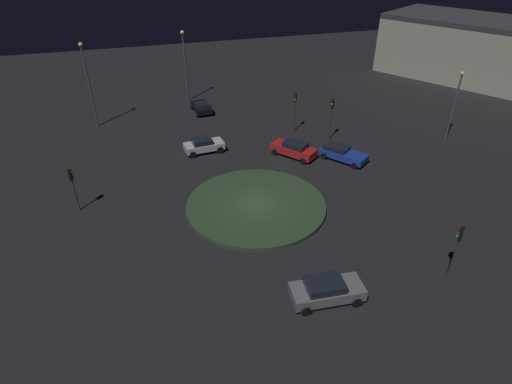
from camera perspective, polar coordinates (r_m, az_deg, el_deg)
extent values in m
plane|color=black|center=(35.17, 0.00, -1.98)|extent=(116.75, 116.75, 0.00)
cylinder|color=#2D4228|center=(35.08, 0.00, -1.76)|extent=(11.50, 11.50, 0.32)
cube|color=silver|center=(43.81, -6.97, 6.15)|extent=(4.08, 2.13, 0.66)
cube|color=black|center=(43.52, -7.27, 6.78)|extent=(2.04, 1.74, 0.50)
cylinder|color=black|center=(45.06, -5.51, 6.55)|extent=(0.71, 0.28, 0.70)
cylinder|color=black|center=(43.52, -4.81, 5.61)|extent=(0.71, 0.28, 0.70)
cylinder|color=black|center=(44.45, -9.02, 5.91)|extent=(0.71, 0.28, 0.70)
cylinder|color=black|center=(42.88, -8.43, 4.93)|extent=(0.71, 0.28, 0.70)
cube|color=#1E38A5|center=(42.72, 11.65, 4.93)|extent=(4.14, 4.78, 0.63)
cube|color=black|center=(42.81, 10.74, 5.88)|extent=(2.69, 2.86, 0.42)
cylinder|color=black|center=(43.04, 14.10, 4.34)|extent=(0.55, 0.66, 0.65)
cylinder|color=black|center=(41.52, 12.99, 3.42)|extent=(0.55, 0.66, 0.65)
cylinder|color=black|center=(44.24, 10.29, 5.61)|extent=(0.55, 0.66, 0.65)
cylinder|color=black|center=(42.77, 9.09, 4.76)|extent=(0.55, 0.66, 0.65)
cube|color=black|center=(53.92, -7.30, 11.17)|extent=(2.06, 3.92, 0.62)
cube|color=black|center=(53.03, -7.12, 11.46)|extent=(1.70, 1.81, 0.49)
cylinder|color=black|center=(55.10, -8.57, 11.20)|extent=(0.26, 0.64, 0.62)
cylinder|color=black|center=(55.47, -6.72, 11.48)|extent=(0.26, 0.64, 0.62)
cylinder|color=black|center=(52.60, -7.86, 10.22)|extent=(0.26, 0.64, 0.62)
cylinder|color=black|center=(53.00, -5.94, 10.52)|extent=(0.26, 0.64, 0.62)
cube|color=slate|center=(27.17, 9.46, -12.98)|extent=(4.63, 2.24, 0.72)
cube|color=black|center=(26.68, 9.18, -12.12)|extent=(2.44, 1.83, 0.51)
cylinder|color=black|center=(26.39, 6.70, -15.56)|extent=(0.66, 0.27, 0.65)
cylinder|color=black|center=(27.60, 5.49, -12.78)|extent=(0.66, 0.27, 0.65)
cylinder|color=black|center=(27.38, 13.35, -14.20)|extent=(0.66, 0.27, 0.65)
cylinder|color=black|center=(28.54, 11.83, -11.60)|extent=(0.66, 0.27, 0.65)
cube|color=red|center=(42.79, 5.04, 5.63)|extent=(4.14, 4.71, 0.75)
cube|color=black|center=(42.42, 5.30, 6.31)|extent=(2.58, 2.73, 0.51)
cylinder|color=black|center=(42.92, 7.51, 4.99)|extent=(0.56, 0.65, 0.64)
cylinder|color=black|center=(41.56, 6.32, 4.12)|extent=(0.56, 0.65, 0.64)
cylinder|color=black|center=(44.39, 3.80, 6.17)|extent=(0.56, 0.65, 0.64)
cylinder|color=black|center=(43.08, 2.53, 5.36)|extent=(0.56, 0.65, 0.64)
cylinder|color=#2D2D2D|center=(46.48, 9.92, 8.98)|extent=(0.12, 0.12, 3.56)
cube|color=black|center=(45.67, 10.18, 11.55)|extent=(0.36, 0.37, 0.90)
sphere|color=#3F0C0C|center=(45.45, 10.14, 11.81)|extent=(0.20, 0.20, 0.20)
sphere|color=yellow|center=(45.54, 10.11, 11.49)|extent=(0.20, 0.20, 0.20)
sphere|color=#0F3819|center=(45.63, 10.08, 11.18)|extent=(0.20, 0.20, 0.20)
cylinder|color=#2D2D2D|center=(36.93, -22.96, -0.40)|extent=(0.12, 0.12, 2.84)
cube|color=black|center=(36.03, -23.58, 2.10)|extent=(0.29, 0.35, 0.90)
sphere|color=red|center=(35.86, -23.46, 2.48)|extent=(0.20, 0.20, 0.20)
sphere|color=#4C380F|center=(35.98, -23.37, 2.11)|extent=(0.20, 0.20, 0.20)
sphere|color=#0F3819|center=(36.11, -23.27, 1.74)|extent=(0.20, 0.20, 0.20)
cylinder|color=#2D2D2D|center=(30.56, 24.88, -8.00)|extent=(0.12, 0.12, 3.07)
cube|color=black|center=(29.42, 25.75, -5.02)|extent=(0.37, 0.36, 0.90)
sphere|color=#3F0C0C|center=(29.27, 25.60, -4.52)|extent=(0.20, 0.20, 0.20)
sphere|color=#4C380F|center=(29.42, 25.48, -4.94)|extent=(0.20, 0.20, 0.20)
sphere|color=#1EE53F|center=(29.57, 25.36, -5.36)|extent=(0.20, 0.20, 0.20)
cylinder|color=#2D2D2D|center=(48.02, 5.18, 10.06)|extent=(0.12, 0.12, 3.49)
cube|color=black|center=(47.24, 5.31, 12.53)|extent=(0.37, 0.35, 0.90)
sphere|color=#3F0C0C|center=(47.02, 5.29, 12.78)|extent=(0.20, 0.20, 0.20)
sphere|color=#4C380F|center=(47.11, 5.27, 12.47)|extent=(0.20, 0.20, 0.20)
sphere|color=#1EE53F|center=(47.20, 5.26, 12.16)|extent=(0.20, 0.20, 0.20)
cylinder|color=#4C4C51|center=(49.48, 24.89, 10.09)|extent=(0.18, 0.18, 7.06)
sphere|color=#F9D166|center=(48.40, 25.90, 14.07)|extent=(0.44, 0.44, 0.44)
cylinder|color=#4C4C51|center=(57.09, -9.42, 16.00)|extent=(0.18, 0.18, 8.41)
sphere|color=#F9D166|center=(56.05, -9.84, 20.28)|extent=(0.52, 0.52, 0.52)
cylinder|color=#4C4C51|center=(51.51, -21.35, 12.83)|extent=(0.18, 0.18, 8.98)
sphere|color=#F9D166|center=(50.33, -22.43, 17.77)|extent=(0.48, 0.48, 0.48)
cube|color=#ADA893|center=(72.64, 29.30, 15.72)|extent=(26.50, 32.89, 7.78)
cube|color=#333338|center=(71.83, 30.24, 18.90)|extent=(26.50, 32.89, 0.70)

